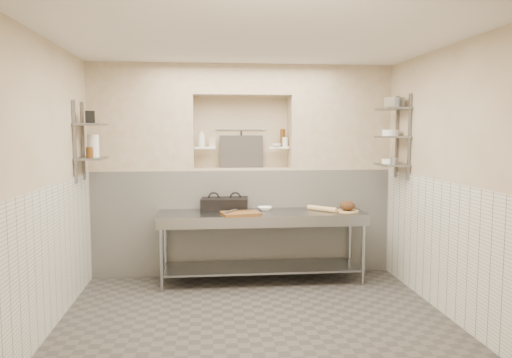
{
  "coord_description": "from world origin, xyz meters",
  "views": [
    {
      "loc": [
        -0.5,
        -5.01,
        1.91
      ],
      "look_at": [
        0.1,
        0.9,
        1.35
      ],
      "focal_mm": 35.0,
      "sensor_mm": 36.0,
      "label": 1
    }
  ],
  "objects": [
    {
      "name": "floor",
      "position": [
        0.0,
        0.0,
        -0.05
      ],
      "size": [
        4.0,
        3.9,
        0.1
      ],
      "primitive_type": "cube",
      "color": "#47423F",
      "rests_on": "ground"
    },
    {
      "name": "wall_shelf_right_mid",
      "position": [
        1.84,
        1.05,
        1.85
      ],
      "size": [
        0.3,
        0.5,
        0.02
      ],
      "primitive_type": "cube",
      "color": "slate",
      "rests_on": "wall_right"
    },
    {
      "name": "backwall_pillar_right",
      "position": [
        1.33,
        1.75,
        2.1
      ],
      "size": [
        1.35,
        0.4,
        1.4
      ],
      "primitive_type": "cube",
      "color": "beige",
      "rests_on": "backwall_lower"
    },
    {
      "name": "splash_panel",
      "position": [
        0.0,
        1.85,
        1.64
      ],
      "size": [
        0.6,
        0.08,
        0.45
      ],
      "primitive_type": "cube",
      "rotation": [
        -0.14,
        0.0,
        0.0
      ],
      "color": "#383330",
      "rests_on": "alcove_sill"
    },
    {
      "name": "bread_loaf",
      "position": [
        1.3,
        1.12,
        0.98
      ],
      "size": [
        0.2,
        0.2,
        0.12
      ],
      "primitive_type": "ellipsoid",
      "color": "#4C2D19",
      "rests_on": "bread_board"
    },
    {
      "name": "jug_left",
      "position": [
        -1.84,
        1.17,
        1.75
      ],
      "size": [
        0.13,
        0.13,
        0.27
      ],
      "primitive_type": "cylinder",
      "color": "white",
      "rests_on": "wall_shelf_left_lower"
    },
    {
      "name": "bowl_alcove",
      "position": [
        0.46,
        1.7,
        1.73
      ],
      "size": [
        0.15,
        0.15,
        0.04
      ],
      "primitive_type": "imported",
      "rotation": [
        0.0,
        0.0,
        -0.19
      ],
      "color": "white",
      "rests_on": "alcove_shelf_right"
    },
    {
      "name": "wall_front",
      "position": [
        0.0,
        -2.0,
        1.4
      ],
      "size": [
        4.0,
        0.1,
        2.8
      ],
      "primitive_type": "cube",
      "color": "beige",
      "rests_on": "ground"
    },
    {
      "name": "canister_right",
      "position": [
        1.84,
        0.97,
        1.56
      ],
      "size": [
        0.09,
        0.09,
        0.09
      ],
      "primitive_type": "cylinder",
      "color": "gray",
      "rests_on": "wall_shelf_right_lower"
    },
    {
      "name": "backwall_pillar_left",
      "position": [
        -1.33,
        1.75,
        2.1
      ],
      "size": [
        1.35,
        0.4,
        1.4
      ],
      "primitive_type": "cube",
      "color": "beige",
      "rests_on": "backwall_lower"
    },
    {
      "name": "wall_left",
      "position": [
        -2.05,
        0.0,
        1.4
      ],
      "size": [
        0.1,
        3.9,
        2.8
      ],
      "primitive_type": "cube",
      "color": "beige",
      "rests_on": "ground"
    },
    {
      "name": "knife_blade",
      "position": [
        -0.0,
        1.1,
        0.95
      ],
      "size": [
        0.23,
        0.08,
        0.01
      ],
      "primitive_type": "cube",
      "rotation": [
        0.0,
        0.0,
        0.25
      ],
      "color": "gray",
      "rests_on": "cutting_board"
    },
    {
      "name": "jar_alcove",
      "position": [
        -0.4,
        1.78,
        1.78
      ],
      "size": [
        0.09,
        0.09,
        0.13
      ],
      "primitive_type": "cube",
      "color": "beige",
      "rests_on": "alcove_shelf_left"
    },
    {
      "name": "wall_shelf_left_lower",
      "position": [
        -1.84,
        1.05,
        1.6
      ],
      "size": [
        0.3,
        0.5,
        0.02
      ],
      "primitive_type": "cube",
      "color": "slate",
      "rests_on": "wall_left"
    },
    {
      "name": "hanging_steel",
      "position": [
        0.0,
        1.9,
        1.78
      ],
      "size": [
        0.02,
        0.02,
        0.3
      ],
      "primitive_type": "cylinder",
      "color": "black",
      "rests_on": "utensil_rail"
    },
    {
      "name": "prep_table",
      "position": [
        0.21,
        1.18,
        0.64
      ],
      "size": [
        2.6,
        0.7,
        0.9
      ],
      "color": "gray",
      "rests_on": "floor"
    },
    {
      "name": "alcove_shelf_right",
      "position": [
        0.5,
        1.75,
        1.7
      ],
      "size": [
        0.28,
        0.16,
        0.02
      ],
      "primitive_type": "cube",
      "color": "white",
      "rests_on": "backwall_lower"
    },
    {
      "name": "wall_shelf_left_upper",
      "position": [
        -1.84,
        1.05,
        2.0
      ],
      "size": [
        0.3,
        0.5,
        0.03
      ],
      "primitive_type": "cube",
      "color": "slate",
      "rests_on": "wall_left"
    },
    {
      "name": "cutting_board",
      "position": [
        -0.08,
        0.97,
        0.92
      ],
      "size": [
        0.51,
        0.4,
        0.04
      ],
      "primitive_type": "cube",
      "rotation": [
        0.0,
        0.0,
        0.19
      ],
      "color": "brown",
      "rests_on": "prep_table"
    },
    {
      "name": "ceiling",
      "position": [
        0.0,
        0.0,
        2.85
      ],
      "size": [
        4.0,
        3.9,
        0.1
      ],
      "primitive_type": "cube",
      "color": "silver",
      "rests_on": "ground"
    },
    {
      "name": "rolling_pin",
      "position": [
        0.99,
        1.19,
        0.93
      ],
      "size": [
        0.34,
        0.35,
        0.06
      ],
      "primitive_type": "cylinder",
      "rotation": [
        1.57,
        0.0,
        0.78
      ],
      "color": "tan",
      "rests_on": "prep_table"
    },
    {
      "name": "bowl_right",
      "position": [
        1.84,
        1.13,
        1.54
      ],
      "size": [
        0.19,
        0.19,
        0.06
      ],
      "primitive_type": "cylinder",
      "color": "white",
      "rests_on": "wall_shelf_right_lower"
    },
    {
      "name": "wall_shelf_right_upper",
      "position": [
        1.84,
        1.05,
        2.2
      ],
      "size": [
        0.3,
        0.5,
        0.03
      ],
      "primitive_type": "cube",
      "color": "slate",
      "rests_on": "wall_right"
    },
    {
      "name": "basket_right",
      "position": [
        1.84,
        1.01,
        2.27
      ],
      "size": [
        0.22,
        0.24,
        0.12
      ],
      "primitive_type": "cube",
      "rotation": [
        0.0,
        0.0,
        0.35
      ],
      "color": "gray",
      "rests_on": "wall_shelf_right_upper"
    },
    {
      "name": "shelf_rail_left_a",
      "position": [
        -1.98,
        1.25,
        1.8
      ],
      "size": [
        0.03,
        0.03,
        0.95
      ],
      "primitive_type": "cube",
      "color": "slate",
      "rests_on": "wall_left"
    },
    {
      "name": "condiment_a",
      "position": [
        0.56,
        1.78,
        1.83
      ],
      "size": [
        0.07,
        0.07,
        0.24
      ],
      "primitive_type": "cylinder",
      "color": "#502E0F",
      "rests_on": "alcove_shelf_right"
    },
    {
      "name": "panini_press",
      "position": [
        -0.25,
        1.4,
        0.98
      ],
      "size": [
        0.63,
        0.48,
        0.16
      ],
      "rotation": [
        0.0,
        0.0,
        -0.09
      ],
      "color": "black",
      "rests_on": "prep_table"
    },
    {
      "name": "box_left_upper",
      "position": [
        -1.84,
        1.04,
        2.09
      ],
      "size": [
        0.13,
        0.13,
        0.15
      ],
      "primitive_type": "cube",
      "rotation": [
        0.0,
        0.0,
        0.27
      ],
      "color": "black",
      "rests_on": "wall_shelf_left_upper"
    },
    {
      "name": "alcove_shelf_left",
      "position": [
        -0.5,
        1.75,
        1.7
      ],
      "size": [
        0.28,
        0.16,
        0.02
      ],
      "primitive_type": "cube",
      "color": "white",
      "rests_on": "backwall_lower"
    },
    {
      "name": "utensil_rail",
      "position": [
        0.0,
        1.92,
        1.95
      ],
      "size": [
        0.7,
        0.02,
        0.02
      ],
      "primitive_type": "cylinder",
      "rotation": [
        0.0,
        1.57,
        0.0
      ],
      "color": "gray",
      "rests_on": "wall_back"
    },
    {
      "name": "bowl_right_mid",
      "position": [
        1.84,
        1.12,
        1.9
      ],
      "size": [
        0.21,
        0.21,
        0.08
      ],
      "primitive_type": "cylinder",
      "color": "white",
      "rests_on": "wall_shelf_right_mid"
    },
    {
      "name": "mixing_bowl",
      "position": [
        0.26,
        1.33,
        0.92
      ],
      "size": [
        0.19,
        0.19,
        0.05
      ],
      "primitive_type": "imported",
      "rotation": [
        0.0,
        0.0,
        0.0
      ],
      "color": "white",
      "rests_on": "prep_table"
    },
    {
      "name": "condiment_b",
      "position": [
        0.55,
        1.76,
        1.83
      ],
      "size": [
        0.06,
        0.06,
        0.23
      ],
      "primitive_type": "cylinder",
      "color": "#502E0F",
      "rests_on": "alcove_shelf_right"
    },
    {
      "name": "condiment_c",
      "position": [
        0.59,
        1.74,
        1.78
      ],
      "size": [
        0.07,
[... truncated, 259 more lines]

